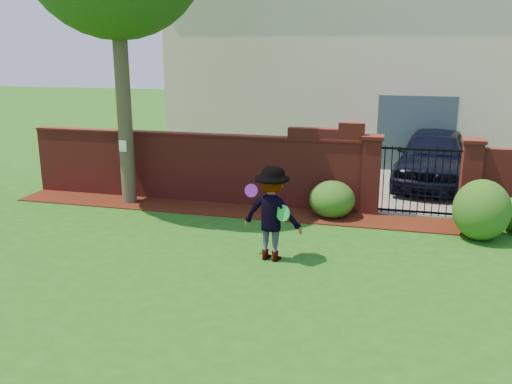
% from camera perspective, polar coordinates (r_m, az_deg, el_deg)
% --- Properties ---
extents(ground, '(80.00, 80.00, 0.01)m').
position_cam_1_polar(ground, '(10.03, -3.55, -7.74)').
color(ground, '#1E5715').
rests_on(ground, ground).
extents(mulch_bed, '(11.10, 1.08, 0.03)m').
position_cam_1_polar(mulch_bed, '(13.29, -2.99, -1.90)').
color(mulch_bed, '#3A140A').
rests_on(mulch_bed, ground).
extents(brick_wall, '(8.70, 0.31, 2.16)m').
position_cam_1_polar(brick_wall, '(14.01, -6.37, 2.76)').
color(brick_wall, maroon).
rests_on(brick_wall, ground).
extents(pillar_left, '(0.50, 0.50, 1.88)m').
position_cam_1_polar(pillar_left, '(13.12, 11.96, 1.82)').
color(pillar_left, maroon).
rests_on(pillar_left, ground).
extents(pillar_right, '(0.50, 0.50, 1.88)m').
position_cam_1_polar(pillar_right, '(13.21, 21.52, 1.19)').
color(pillar_right, maroon).
rests_on(pillar_right, ground).
extents(iron_gate, '(1.78, 0.03, 1.60)m').
position_cam_1_polar(iron_gate, '(13.14, 16.72, 1.08)').
color(iron_gate, black).
rests_on(iron_gate, ground).
extents(driveway, '(3.20, 8.00, 0.01)m').
position_cam_1_polar(driveway, '(17.23, 16.15, 1.40)').
color(driveway, slate).
rests_on(driveway, ground).
extents(house, '(12.40, 6.40, 6.30)m').
position_cam_1_polar(house, '(20.88, 9.56, 12.80)').
color(house, beige).
rests_on(house, ground).
extents(car, '(2.56, 4.96, 1.61)m').
position_cam_1_polar(car, '(16.23, 17.97, 3.36)').
color(car, black).
rests_on(car, ground).
extents(paper_notice, '(0.20, 0.01, 0.28)m').
position_cam_1_polar(paper_notice, '(13.85, -13.78, 4.70)').
color(paper_notice, white).
rests_on(paper_notice, tree).
extents(shrub_left, '(1.06, 1.06, 0.87)m').
position_cam_1_polar(shrub_left, '(12.77, 7.97, -0.77)').
color(shrub_left, '#1A5519').
rests_on(shrub_left, ground).
extents(shrub_middle, '(1.15, 1.15, 1.26)m').
position_cam_1_polar(shrub_middle, '(12.06, 22.54, -1.75)').
color(shrub_middle, '#1A5519').
rests_on(shrub_middle, ground).
extents(man, '(1.25, 0.86, 1.78)m').
position_cam_1_polar(man, '(10.00, 1.59, -2.33)').
color(man, gray).
rests_on(man, ground).
extents(frisbee_purple, '(0.25, 0.07, 0.25)m').
position_cam_1_polar(frisbee_purple, '(9.93, -0.49, 0.15)').
color(frisbee_purple, purple).
rests_on(frisbee_purple, man).
extents(frisbee_green, '(0.30, 0.20, 0.30)m').
position_cam_1_polar(frisbee_green, '(9.76, 2.83, -2.22)').
color(frisbee_green, green).
rests_on(frisbee_green, man).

